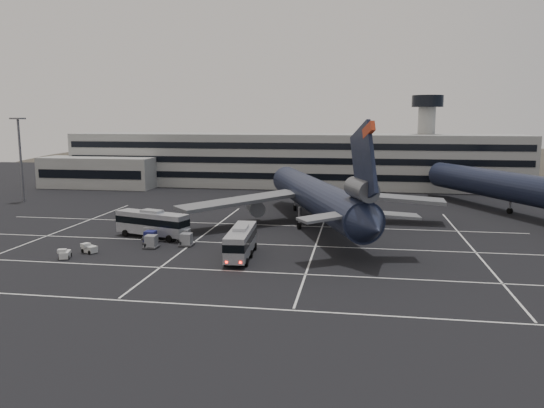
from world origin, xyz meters
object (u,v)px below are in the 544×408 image
at_px(bus_near, 241,241).
at_px(tug_a, 65,254).
at_px(trijet_main, 316,196).
at_px(uld_cluster, 168,236).
at_px(bus_far, 152,222).

bearing_deg(bus_near, tug_a, -173.18).
bearing_deg(trijet_main, uld_cluster, -163.64).
xyz_separation_m(tug_a, uld_cluster, (10.04, 10.96, 0.30)).
height_order(tug_a, uld_cluster, uld_cluster).
distance_m(bus_near, tug_a, 23.14).
bearing_deg(bus_far, tug_a, 171.90).
relative_size(trijet_main, uld_cluster, 5.49).
xyz_separation_m(trijet_main, uld_cluster, (-20.73, -15.06, -4.36)).
height_order(trijet_main, uld_cluster, trijet_main).
height_order(trijet_main, bus_near, trijet_main).
distance_m(trijet_main, bus_near, 23.43).
bearing_deg(uld_cluster, bus_near, -28.04).
bearing_deg(bus_far, trijet_main, -44.68).
height_order(bus_far, uld_cluster, bus_far).
bearing_deg(bus_near, uld_cluster, 148.24).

